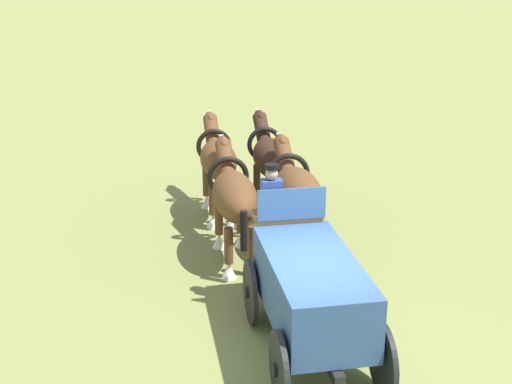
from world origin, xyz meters
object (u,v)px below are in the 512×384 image
at_px(draft_horse_rear_near, 234,197).
at_px(draft_horse_rear_off, 296,193).
at_px(draft_horse_lead_near, 218,161).
at_px(show_wagon, 309,286).
at_px(draft_horse_lead_off, 271,159).

distance_m(draft_horse_rear_near, draft_horse_rear_off, 1.30).
relative_size(draft_horse_rear_near, draft_horse_rear_off, 1.06).
bearing_deg(draft_horse_lead_near, show_wagon, 179.30).
xyz_separation_m(show_wagon, draft_horse_lead_off, (6.18, -1.37, 0.22)).
xyz_separation_m(draft_horse_rear_near, draft_horse_lead_near, (2.59, -0.30, -0.01)).
xyz_separation_m(show_wagon, draft_horse_lead_near, (6.33, -0.08, 0.24)).
xyz_separation_m(draft_horse_rear_off, draft_horse_lead_near, (2.75, 0.99, -0.01)).
height_order(draft_horse_rear_off, draft_horse_lead_off, draft_horse_rear_off).
bearing_deg(draft_horse_rear_near, show_wagon, -176.63).
distance_m(draft_horse_rear_near, draft_horse_lead_off, 2.91).
xyz_separation_m(draft_horse_rear_near, draft_horse_lead_off, (2.44, -1.59, -0.03)).
xyz_separation_m(draft_horse_lead_near, draft_horse_lead_off, (-0.15, -1.29, -0.02)).
xyz_separation_m(show_wagon, draft_horse_rear_near, (3.74, 0.22, 0.25)).
relative_size(show_wagon, draft_horse_lead_near, 1.99).
bearing_deg(draft_horse_lead_off, draft_horse_rear_off, 173.45).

